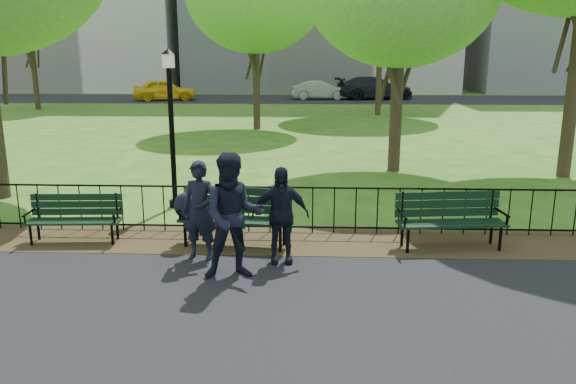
{
  "coord_description": "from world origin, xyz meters",
  "views": [
    {
      "loc": [
        1.38,
        -8.07,
        3.26
      ],
      "look_at": [
        0.96,
        1.5,
        0.92
      ],
      "focal_mm": 35.0,
      "sensor_mm": 36.0,
      "label": 1
    }
  ],
  "objects_px": {
    "park_bench_left_a": "(75,213)",
    "sedan_dark": "(374,88)",
    "park_bench_main": "(216,208)",
    "person_left": "(200,211)",
    "taxi": "(165,90)",
    "lamppost": "(171,123)",
    "person_mid": "(234,216)",
    "sedan_silver": "(321,90)",
    "park_bench_right_a": "(450,214)",
    "person_right": "(280,215)"
  },
  "relations": [
    {
      "from": "sedan_silver",
      "to": "taxi",
      "type": "bearing_deg",
      "value": 95.02
    },
    {
      "from": "person_left",
      "to": "sedan_silver",
      "type": "relative_size",
      "value": 0.38
    },
    {
      "from": "person_left",
      "to": "sedan_dark",
      "type": "distance_m",
      "value": 35.01
    },
    {
      "from": "park_bench_left_a",
      "to": "sedan_dark",
      "type": "xyz_separation_m",
      "value": [
        8.84,
        33.62,
        0.32
      ]
    },
    {
      "from": "park_bench_right_a",
      "to": "taxi",
      "type": "bearing_deg",
      "value": 106.25
    },
    {
      "from": "person_left",
      "to": "person_right",
      "type": "xyz_separation_m",
      "value": [
        1.3,
        -0.09,
        -0.03
      ]
    },
    {
      "from": "taxi",
      "to": "sedan_dark",
      "type": "height_order",
      "value": "sedan_dark"
    },
    {
      "from": "person_left",
      "to": "taxi",
      "type": "bearing_deg",
      "value": 116.78
    },
    {
      "from": "person_mid",
      "to": "taxi",
      "type": "relative_size",
      "value": 0.42
    },
    {
      "from": "person_right",
      "to": "sedan_silver",
      "type": "height_order",
      "value": "person_right"
    },
    {
      "from": "park_bench_main",
      "to": "person_left",
      "type": "xyz_separation_m",
      "value": [
        -0.14,
        -0.71,
        0.16
      ]
    },
    {
      "from": "sedan_silver",
      "to": "sedan_dark",
      "type": "relative_size",
      "value": 0.74
    },
    {
      "from": "park_bench_right_a",
      "to": "lamppost",
      "type": "distance_m",
      "value": 6.04
    },
    {
      "from": "lamppost",
      "to": "sedan_silver",
      "type": "xyz_separation_m",
      "value": [
        3.59,
        30.74,
        -1.13
      ]
    },
    {
      "from": "park_bench_left_a",
      "to": "lamppost",
      "type": "height_order",
      "value": "lamppost"
    },
    {
      "from": "park_bench_left_a",
      "to": "sedan_silver",
      "type": "height_order",
      "value": "sedan_silver"
    },
    {
      "from": "park_bench_main",
      "to": "lamppost",
      "type": "bearing_deg",
      "value": 124.95
    },
    {
      "from": "lamppost",
      "to": "person_mid",
      "type": "xyz_separation_m",
      "value": [
        1.86,
        -3.96,
        -0.89
      ]
    },
    {
      "from": "park_bench_main",
      "to": "sedan_dark",
      "type": "xyz_separation_m",
      "value": [
        6.29,
        33.71,
        0.18
      ]
    },
    {
      "from": "park_bench_left_a",
      "to": "taxi",
      "type": "height_order",
      "value": "taxi"
    },
    {
      "from": "lamppost",
      "to": "taxi",
      "type": "relative_size",
      "value": 0.76
    },
    {
      "from": "lamppost",
      "to": "sedan_dark",
      "type": "relative_size",
      "value": 0.59
    },
    {
      "from": "park_bench_main",
      "to": "sedan_silver",
      "type": "distance_m",
      "value": 33.33
    },
    {
      "from": "park_bench_main",
      "to": "lamppost",
      "type": "height_order",
      "value": "lamppost"
    },
    {
      "from": "park_bench_main",
      "to": "person_mid",
      "type": "distance_m",
      "value": 1.57
    },
    {
      "from": "person_right",
      "to": "park_bench_main",
      "type": "bearing_deg",
      "value": 138.8
    },
    {
      "from": "person_left",
      "to": "taxi",
      "type": "xyz_separation_m",
      "value": [
        -9.04,
        32.58,
        -0.05
      ]
    },
    {
      "from": "person_right",
      "to": "taxi",
      "type": "xyz_separation_m",
      "value": [
        -10.34,
        32.67,
        -0.02
      ]
    },
    {
      "from": "person_left",
      "to": "person_right",
      "type": "bearing_deg",
      "value": 7.5
    },
    {
      "from": "person_mid",
      "to": "person_right",
      "type": "distance_m",
      "value": 0.94
    },
    {
      "from": "person_mid",
      "to": "sedan_dark",
      "type": "height_order",
      "value": "person_mid"
    },
    {
      "from": "park_bench_main",
      "to": "sedan_silver",
      "type": "bearing_deg",
      "value": 92.78
    },
    {
      "from": "park_bench_main",
      "to": "taxi",
      "type": "height_order",
      "value": "taxi"
    },
    {
      "from": "park_bench_main",
      "to": "park_bench_right_a",
      "type": "height_order",
      "value": "park_bench_main"
    },
    {
      "from": "person_left",
      "to": "person_mid",
      "type": "bearing_deg",
      "value": -37.62
    },
    {
      "from": "park_bench_left_a",
      "to": "sedan_dark",
      "type": "height_order",
      "value": "sedan_dark"
    },
    {
      "from": "park_bench_left_a",
      "to": "taxi",
      "type": "xyz_separation_m",
      "value": [
        -6.64,
        31.79,
        0.25
      ]
    },
    {
      "from": "park_bench_main",
      "to": "person_right",
      "type": "relative_size",
      "value": 1.31
    },
    {
      "from": "park_bench_main",
      "to": "lamppost",
      "type": "relative_size",
      "value": 0.61
    },
    {
      "from": "person_mid",
      "to": "person_right",
      "type": "xyz_separation_m",
      "value": [
        0.65,
        0.66,
        -0.16
      ]
    },
    {
      "from": "person_mid",
      "to": "park_bench_left_a",
      "type": "bearing_deg",
      "value": 143.22
    },
    {
      "from": "person_mid",
      "to": "sedan_silver",
      "type": "height_order",
      "value": "person_mid"
    },
    {
      "from": "park_bench_main",
      "to": "park_bench_right_a",
      "type": "relative_size",
      "value": 1.09
    },
    {
      "from": "park_bench_right_a",
      "to": "person_right",
      "type": "bearing_deg",
      "value": -169.57
    },
    {
      "from": "person_right",
      "to": "person_mid",
      "type": "bearing_deg",
      "value": -141.36
    },
    {
      "from": "park_bench_main",
      "to": "sedan_dark",
      "type": "height_order",
      "value": "sedan_dark"
    },
    {
      "from": "park_bench_right_a",
      "to": "person_right",
      "type": "height_order",
      "value": "person_right"
    },
    {
      "from": "taxi",
      "to": "sedan_silver",
      "type": "xyz_separation_m",
      "value": [
        11.42,
        1.38,
        -0.06
      ]
    },
    {
      "from": "person_right",
      "to": "person_left",
      "type": "bearing_deg",
      "value": 169.47
    },
    {
      "from": "park_bench_left_a",
      "to": "park_bench_right_a",
      "type": "relative_size",
      "value": 0.88
    }
  ]
}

